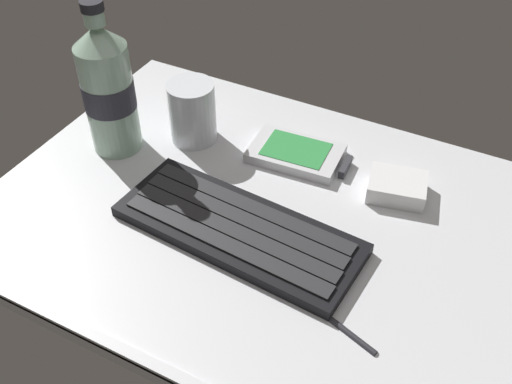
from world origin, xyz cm
name	(u,v)px	position (x,y,z in cm)	size (l,w,h in cm)	color
ground_plane	(255,217)	(0.00, -0.23, -0.99)	(64.00, 48.00, 2.80)	silver
keyboard	(239,229)	(0.15, -4.44, 0.81)	(29.76, 13.21, 1.70)	black
handheld_device	(300,155)	(0.66, 11.51, 0.73)	(13.17, 8.42, 1.50)	silver
juice_cup	(192,114)	(-14.42, 9.09, 3.91)	(6.40, 6.40, 8.50)	silver
water_bottle	(108,89)	(-22.72, 2.79, 9.01)	(6.73, 6.73, 20.80)	#9EC1A8
charger_block	(397,187)	(14.16, 10.61, 1.20)	(7.00, 5.60, 2.40)	white
stylus_pen	(338,323)	(15.00, -11.00, 0.35)	(0.70, 0.70, 9.50)	#26262B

